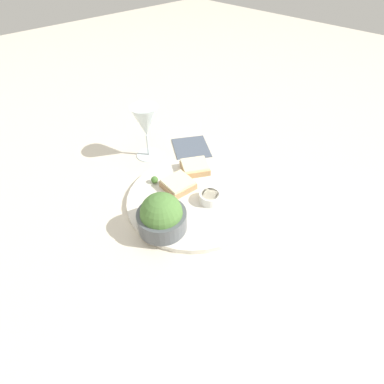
{
  "coord_description": "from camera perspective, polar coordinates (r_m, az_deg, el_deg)",
  "views": [
    {
      "loc": [
        -0.41,
        -0.42,
        0.57
      ],
      "look_at": [
        0.0,
        0.0,
        0.03
      ],
      "focal_mm": 28.0,
      "sensor_mm": 36.0,
      "label": 1
    }
  ],
  "objects": [
    {
      "name": "ground_plane",
      "position": [
        0.82,
        0.0,
        -1.75
      ],
      "size": [
        4.0,
        4.0,
        0.0
      ],
      "primitive_type": "plane",
      "color": "beige"
    },
    {
      "name": "napkin",
      "position": [
        1.02,
        -0.17,
        8.5
      ],
      "size": [
        0.17,
        0.17,
        0.01
      ],
      "color": "#4C5666",
      "rests_on": "ground_plane"
    },
    {
      "name": "dinner_plate",
      "position": [
        0.82,
        0.0,
        -1.4
      ],
      "size": [
        0.35,
        0.35,
        0.01
      ],
      "color": "silver",
      "rests_on": "ground_plane"
    },
    {
      "name": "cheese_toast_near",
      "position": [
        0.83,
        -2.55,
        1.57
      ],
      "size": [
        0.08,
        0.08,
        0.03
      ],
      "color": "tan",
      "rests_on": "dinner_plate"
    },
    {
      "name": "salad_bowl",
      "position": [
        0.71,
        -5.81,
        -4.58
      ],
      "size": [
        0.12,
        0.12,
        0.1
      ],
      "color": "#4C5156",
      "rests_on": "dinner_plate"
    },
    {
      "name": "garnish",
      "position": [
        0.86,
        -7.15,
        2.34
      ],
      "size": [
        0.02,
        0.02,
        0.02
      ],
      "color": "#477533",
      "rests_on": "dinner_plate"
    },
    {
      "name": "sauce_ramekin",
      "position": [
        0.79,
        3.43,
        -0.95
      ],
      "size": [
        0.06,
        0.06,
        0.03
      ],
      "color": "white",
      "rests_on": "dinner_plate"
    },
    {
      "name": "cheese_toast_far",
      "position": [
        0.89,
        0.54,
        4.77
      ],
      "size": [
        0.1,
        0.1,
        0.03
      ],
      "color": "tan",
      "rests_on": "dinner_plate"
    },
    {
      "name": "wine_glass",
      "position": [
        0.93,
        -8.88,
        12.79
      ],
      "size": [
        0.08,
        0.08,
        0.17
      ],
      "color": "silver",
      "rests_on": "ground_plane"
    }
  ]
}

